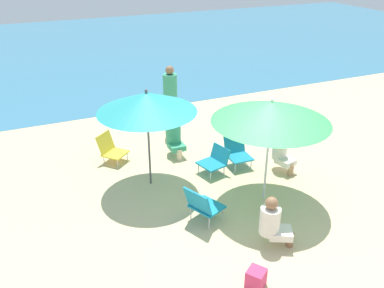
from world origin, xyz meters
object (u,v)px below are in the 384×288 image
Objects in this scene: beach_chair_d at (202,204)px; person_d at (282,150)px; person_c at (170,101)px; person_a at (273,222)px; beach_chair_c at (111,148)px; beach_bag at (256,278)px; umbrella_teal at (147,102)px; beach_chair_a at (215,160)px; umbrella_green at (271,112)px; beach_chair_b at (237,151)px; person_b at (174,135)px.

beach_chair_d is 0.76× the size of person_d.
person_a is at bearing -148.42° from person_c.
beach_chair_c reaches higher than beach_bag.
beach_chair_c is at bearing 111.48° from umbrella_teal.
person_c is (-0.15, 2.14, 0.58)m from beach_chair_a.
person_c is (1.21, 2.02, -0.84)m from umbrella_teal.
beach_chair_d is (0.89, -2.80, 0.07)m from beach_chair_c.
person_a reaches higher than beach_chair_c.
beach_chair_c reaches higher than beach_chair_a.
beach_chair_c is 4.52m from beach_bag.
beach_chair_c is at bearing 131.40° from umbrella_green.
umbrella_teal is at bearing -18.88° from beach_chair_a.
beach_chair_b is 2.20m from beach_chair_d.
umbrella_teal reaches higher than person_d.
person_c is at bearing 81.88° from beach_bag.
umbrella_green reaches higher than person_c.
beach_chair_b is 0.37× the size of person_c.
beach_chair_a is at bearing -143.75° from person_c.
beach_chair_a is 1.73m from beach_chair_d.
person_b is at bearing -144.63° from person_d.
beach_chair_c is at bearing 140.46° from person_a.
person_d reaches higher than beach_chair_b.
umbrella_green is 3.23× the size of beach_chair_b.
beach_chair_d is at bearing -10.56° from person_b.
person_a is (-0.79, -2.54, 0.12)m from beach_chair_b.
person_a reaches higher than beach_chair_b.
beach_chair_a is at bearing 32.87° from beach_chair_d.
beach_bag is at bearing -22.94° from beach_chair_b.
umbrella_teal is 2.12× the size of person_d.
beach_chair_d is (-1.37, -0.23, -1.37)m from umbrella_green.
umbrella_green reaches higher than beach_chair_d.
umbrella_teal is 3.07× the size of beach_chair_b.
person_b is at bearing 38.32° from beach_chair_c.
umbrella_green is at bearing 89.37° from person_a.
umbrella_teal reaches higher than person_c.
beach_chair_c is at bearing 83.98° from beach_chair_d.
person_a is at bearing 4.56° from person_b.
person_b reaches higher than beach_chair_a.
beach_chair_a is 0.69× the size of person_b.
umbrella_teal is 3.06m from person_a.
beach_chair_d is at bearing -79.93° from person_d.
umbrella_green reaches higher than person_b.
beach_chair_b is at bearing 0.23° from umbrella_teal.
beach_chair_d reaches higher than beach_bag.
beach_chair_a is 0.90× the size of beach_chair_d.
person_d is (0.89, 0.78, -1.27)m from umbrella_green.
beach_chair_c is 2.56× the size of beach_bag.
person_a reaches higher than beach_bag.
person_b is at bearing 47.55° from umbrella_teal.
person_b is at bearing 110.95° from umbrella_green.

